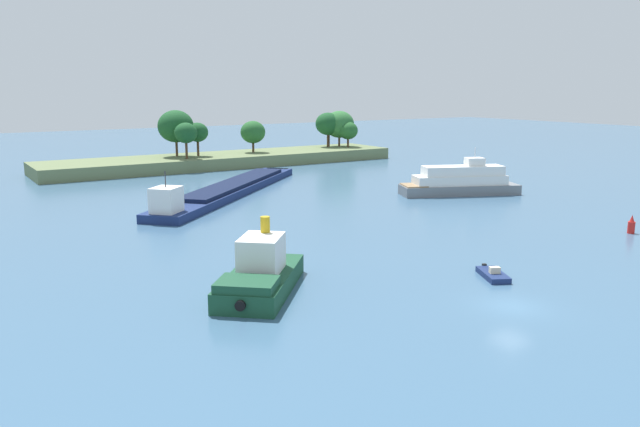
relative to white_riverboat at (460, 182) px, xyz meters
name	(u,v)px	position (x,y,z in m)	size (l,w,h in m)	color
ground_plane	(512,306)	(-29.90, -34.99, -1.74)	(400.00, 400.00, 0.00)	#3D607F
treeline_island	(241,149)	(-10.52, 47.79, 1.17)	(67.71, 13.56, 10.52)	#66754C
white_riverboat	(460,182)	(0.00, 0.00, 0.00)	(16.71, 10.29, 6.45)	slate
small_motorboat	(493,274)	(-25.96, -29.73, -1.48)	(3.04, 3.96, 0.94)	navy
cargo_barge	(229,189)	(-27.21, 16.74, -0.92)	(34.14, 32.52, 5.60)	navy
tugboat	(260,274)	(-42.90, -23.15, -0.38)	(10.43, 11.07, 5.23)	#19472D
channel_buoy_red	(631,225)	(-2.49, -26.65, -0.93)	(0.70, 0.70, 1.90)	red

